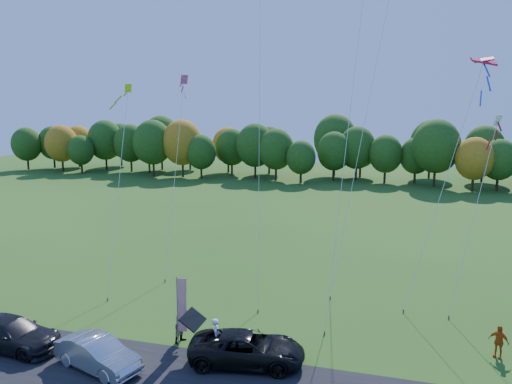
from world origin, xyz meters
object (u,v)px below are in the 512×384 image
(silver_sedan, at_px, (98,354))
(person_east, at_px, (499,341))
(feather_flag, at_px, (181,304))
(black_suv, at_px, (247,348))

(silver_sedan, xyz_separation_m, person_east, (18.38, 6.34, 0.07))
(silver_sedan, relative_size, feather_flag, 1.21)
(black_suv, distance_m, person_east, 12.39)
(black_suv, relative_size, feather_flag, 1.46)
(silver_sedan, distance_m, feather_flag, 4.51)
(person_east, xyz_separation_m, feather_flag, (-15.45, -3.29, 1.49))
(black_suv, relative_size, person_east, 3.37)
(silver_sedan, distance_m, person_east, 19.44)
(black_suv, xyz_separation_m, silver_sedan, (-6.64, -2.37, -0.02))
(silver_sedan, bearing_deg, feather_flag, -26.53)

